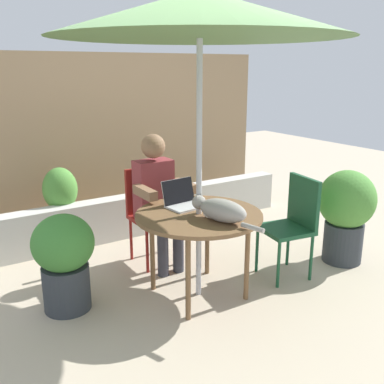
{
  "coord_description": "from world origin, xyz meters",
  "views": [
    {
      "loc": [
        -1.84,
        -2.75,
        1.82
      ],
      "look_at": [
        0.0,
        0.1,
        0.86
      ],
      "focal_mm": 41.44,
      "sensor_mm": 36.0,
      "label": 1
    }
  ],
  "objects": [
    {
      "name": "patio_umbrella",
      "position": [
        0.0,
        0.0,
        2.17
      ],
      "size": [
        2.14,
        2.14,
        2.33
      ],
      "color": "#B7B7BC",
      "rests_on": "ground"
    },
    {
      "name": "planter_wall_low",
      "position": [
        0.0,
        1.53,
        0.23
      ],
      "size": [
        4.22,
        0.2,
        0.46
      ],
      "primitive_type": "cube",
      "color": "beige",
      "rests_on": "ground"
    },
    {
      "name": "chair_empty",
      "position": [
        0.91,
        -0.14,
        0.53
      ],
      "size": [
        0.46,
        0.46,
        0.9
      ],
      "color": "#194C2D",
      "rests_on": "ground"
    },
    {
      "name": "fence_back",
      "position": [
        0.0,
        2.31,
        0.99
      ],
      "size": [
        4.69,
        0.08,
        1.98
      ],
      "primitive_type": "cube",
      "color": "#937756",
      "rests_on": "ground"
    },
    {
      "name": "potted_plant_near_fence",
      "position": [
        -0.98,
        0.37,
        0.43
      ],
      "size": [
        0.47,
        0.47,
        0.77
      ],
      "color": "#33383D",
      "rests_on": "ground"
    },
    {
      "name": "potted_plant_by_chair",
      "position": [
        1.53,
        -0.21,
        0.51
      ],
      "size": [
        0.53,
        0.53,
        0.9
      ],
      "color": "#33383D",
      "rests_on": "ground"
    },
    {
      "name": "potted_plant_corner",
      "position": [
        -0.59,
        1.72,
        0.46
      ],
      "size": [
        0.36,
        0.36,
        0.82
      ],
      "color": "#9E5138",
      "rests_on": "ground"
    },
    {
      "name": "chair_occupied",
      "position": [
        0.0,
        0.84,
        0.53
      ],
      "size": [
        0.4,
        0.4,
        0.9
      ],
      "color": "maroon",
      "rests_on": "ground"
    },
    {
      "name": "cat",
      "position": [
        0.04,
        -0.23,
        0.79
      ],
      "size": [
        0.3,
        0.64,
        0.17
      ],
      "color": "gray",
      "rests_on": "patio_table"
    },
    {
      "name": "laptop",
      "position": [
        -0.01,
        0.24,
        0.77
      ],
      "size": [
        0.32,
        0.28,
        0.21
      ],
      "color": "silver",
      "rests_on": "patio_table"
    },
    {
      "name": "ground_plane",
      "position": [
        0.0,
        0.0,
        0.0
      ],
      "size": [
        14.0,
        14.0,
        0.0
      ],
      "primitive_type": "plane",
      "color": "#BCAD93"
    },
    {
      "name": "person_seated",
      "position": [
        0.0,
        0.68,
        0.7
      ],
      "size": [
        0.48,
        0.48,
        1.24
      ],
      "color": "maroon",
      "rests_on": "ground"
    },
    {
      "name": "patio_table",
      "position": [
        0.0,
        0.0,
        0.65
      ],
      "size": [
        1.01,
        1.01,
        0.71
      ],
      "color": "brown",
      "rests_on": "ground"
    }
  ]
}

